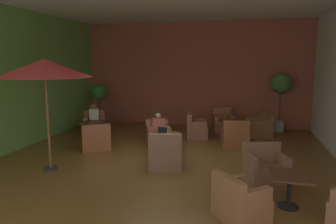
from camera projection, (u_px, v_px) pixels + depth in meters
ground_plane at (164, 162)px, 8.41m from camera, size 9.16×10.05×0.02m
wall_back_brick at (194, 74)px, 12.86m from camera, size 9.16×0.08×4.16m
wall_left_accent at (11, 80)px, 9.14m from camera, size 0.08×10.05×4.16m
cafe_table_front_left at (164, 138)px, 8.91m from camera, size 0.84×0.84×0.61m
armchair_front_left_north at (165, 155)px, 7.87m from camera, size 0.96×0.94×0.92m
armchair_front_left_east at (158, 136)px, 9.98m from camera, size 0.96×0.98×0.79m
cafe_table_front_right at (229, 126)px, 10.84m from camera, size 0.70×0.70×0.61m
armchair_front_right_north at (222, 123)px, 11.97m from camera, size 0.91×0.93×0.90m
armchair_front_right_east at (196, 129)px, 10.93m from camera, size 0.84×0.93×0.87m
armchair_front_right_south at (235, 137)px, 9.75m from camera, size 0.92×0.91×0.88m
armchair_front_right_west at (259, 128)px, 11.04m from camera, size 1.00×0.97×0.84m
cafe_table_mid_center at (289, 182)px, 5.74m from camera, size 0.77×0.77×0.61m
armchair_mid_center_north at (265, 170)px, 6.86m from camera, size 1.02×0.99×0.85m
armchair_mid_center_east at (239, 203)px, 5.30m from camera, size 1.03×1.04×0.79m
cafe_table_rear_right at (94, 126)px, 10.61m from camera, size 0.76×0.76×0.61m
armchair_rear_right_north at (96, 139)px, 9.57m from camera, size 1.10×1.09×0.80m
armchair_rear_right_east at (94, 125)px, 11.72m from camera, size 1.02×1.04×0.80m
patio_umbrella_tall_red at (45, 69)px, 7.36m from camera, size 2.16×2.16×2.69m
potted_tree_left_corner at (99, 98)px, 12.68m from camera, size 0.63×0.63×1.72m
potted_tree_mid_left at (281, 88)px, 11.74m from camera, size 0.75×0.75×2.19m
patron_blue_shirt at (158, 125)px, 9.89m from camera, size 0.45×0.38×0.63m
patron_by_window at (94, 114)px, 11.62m from camera, size 0.41×0.36×0.67m
iced_drink_cup at (167, 131)px, 9.01m from camera, size 0.08×0.08×0.11m
open_laptop at (164, 132)px, 8.90m from camera, size 0.37×0.32×0.20m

